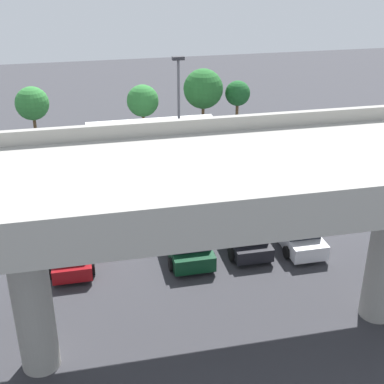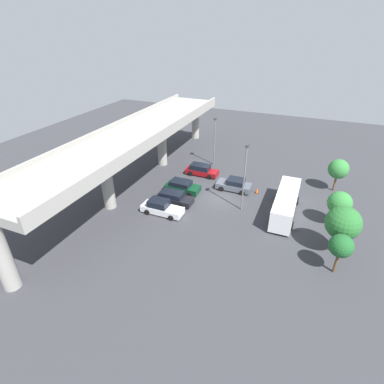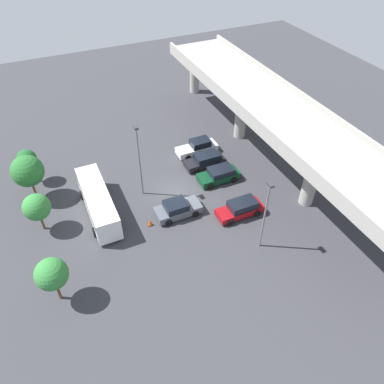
{
  "view_description": "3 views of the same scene",
  "coord_description": "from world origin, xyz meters",
  "px_view_note": "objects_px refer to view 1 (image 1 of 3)",
  "views": [
    {
      "loc": [
        4.61,
        27.24,
        14.13
      ],
      "look_at": [
        -0.75,
        3.1,
        2.42
      ],
      "focal_mm": 50.0,
      "sensor_mm": 36.0,
      "label": 1
    },
    {
      "loc": [
        -31.0,
        -9.28,
        19.11
      ],
      "look_at": [
        -1.83,
        2.88,
        1.3
      ],
      "focal_mm": 28.0,
      "sensor_mm": 36.0,
      "label": 2
    },
    {
      "loc": [
        27.35,
        -10.61,
        25.86
      ],
      "look_at": [
        1.65,
        1.05,
        1.03
      ],
      "focal_mm": 35.0,
      "sensor_mm": 36.0,
      "label": 3
    }
  ],
  "objects_px": {
    "parked_car_0": "(294,229)",
    "traffic_cone": "(106,180)",
    "tree_front_centre": "(203,89)",
    "tree_front_right": "(143,101)",
    "parked_car_1": "(243,232)",
    "parked_car_4": "(71,247)",
    "shuttle_bus": "(152,137)",
    "parked_car_3": "(113,194)",
    "tree_front_far_right": "(32,104)",
    "lamp_post_mid_lot": "(179,113)",
    "parked_car_2": "(186,241)",
    "tree_front_left": "(238,94)"
  },
  "relations": [
    {
      "from": "parked_car_0",
      "to": "tree_front_right",
      "type": "bearing_deg",
      "value": 15.82
    },
    {
      "from": "shuttle_bus",
      "to": "lamp_post_mid_lot",
      "type": "bearing_deg",
      "value": 101.55
    },
    {
      "from": "parked_car_2",
      "to": "tree_front_left",
      "type": "height_order",
      "value": "tree_front_left"
    },
    {
      "from": "parked_car_0",
      "to": "parked_car_2",
      "type": "distance_m",
      "value": 5.62
    },
    {
      "from": "lamp_post_mid_lot",
      "to": "tree_front_centre",
      "type": "bearing_deg",
      "value": -111.38
    },
    {
      "from": "tree_front_far_right",
      "to": "parked_car_3",
      "type": "bearing_deg",
      "value": 111.9
    },
    {
      "from": "shuttle_bus",
      "to": "tree_front_far_right",
      "type": "bearing_deg",
      "value": -32.26
    },
    {
      "from": "tree_front_centre",
      "to": "traffic_cone",
      "type": "relative_size",
      "value": 7.13
    },
    {
      "from": "parked_car_3",
      "to": "tree_front_left",
      "type": "bearing_deg",
      "value": 137.49
    },
    {
      "from": "parked_car_1",
      "to": "parked_car_3",
      "type": "xyz_separation_m",
      "value": [
        6.0,
        -5.9,
        0.02
      ]
    },
    {
      "from": "parked_car_0",
      "to": "parked_car_4",
      "type": "relative_size",
      "value": 1.05
    },
    {
      "from": "lamp_post_mid_lot",
      "to": "tree_front_right",
      "type": "xyz_separation_m",
      "value": [
        0.89,
        -10.08,
        -1.97
      ]
    },
    {
      "from": "parked_car_0",
      "to": "tree_front_right",
      "type": "relative_size",
      "value": 1.22
    },
    {
      "from": "tree_front_centre",
      "to": "parked_car_1",
      "type": "bearing_deg",
      "value": 82.73
    },
    {
      "from": "parked_car_4",
      "to": "tree_front_centre",
      "type": "bearing_deg",
      "value": -31.25
    },
    {
      "from": "tree_front_far_right",
      "to": "traffic_cone",
      "type": "distance_m",
      "value": 10.56
    },
    {
      "from": "lamp_post_mid_lot",
      "to": "tree_front_far_right",
      "type": "distance_m",
      "value": 13.66
    },
    {
      "from": "parked_car_4",
      "to": "shuttle_bus",
      "type": "xyz_separation_m",
      "value": [
        -5.87,
        -12.46,
        0.83
      ]
    },
    {
      "from": "parked_car_3",
      "to": "tree_front_far_right",
      "type": "xyz_separation_m",
      "value": [
        4.85,
        -12.06,
        2.34
      ]
    },
    {
      "from": "parked_car_0",
      "to": "parked_car_1",
      "type": "distance_m",
      "value": 2.67
    },
    {
      "from": "parked_car_0",
      "to": "parked_car_3",
      "type": "xyz_separation_m",
      "value": [
        8.65,
        -6.2,
        -0.02
      ]
    },
    {
      "from": "tree_front_far_right",
      "to": "parked_car_4",
      "type": "bearing_deg",
      "value": 97.56
    },
    {
      "from": "shuttle_bus",
      "to": "traffic_cone",
      "type": "bearing_deg",
      "value": 47.26
    },
    {
      "from": "parked_car_0",
      "to": "lamp_post_mid_lot",
      "type": "height_order",
      "value": "lamp_post_mid_lot"
    },
    {
      "from": "shuttle_bus",
      "to": "tree_front_far_right",
      "type": "distance_m",
      "value": 9.82
    },
    {
      "from": "parked_car_2",
      "to": "parked_car_1",
      "type": "bearing_deg",
      "value": -85.86
    },
    {
      "from": "parked_car_2",
      "to": "parked_car_0",
      "type": "bearing_deg",
      "value": -90.9
    },
    {
      "from": "parked_car_0",
      "to": "traffic_cone",
      "type": "height_order",
      "value": "parked_car_0"
    },
    {
      "from": "lamp_post_mid_lot",
      "to": "tree_front_right",
      "type": "relative_size",
      "value": 2.01
    },
    {
      "from": "shuttle_bus",
      "to": "parked_car_4",
      "type": "bearing_deg",
      "value": 64.78
    },
    {
      "from": "tree_front_centre",
      "to": "tree_front_right",
      "type": "height_order",
      "value": "tree_front_centre"
    },
    {
      "from": "parked_car_1",
      "to": "shuttle_bus",
      "type": "bearing_deg",
      "value": 11.67
    },
    {
      "from": "lamp_post_mid_lot",
      "to": "tree_front_right",
      "type": "distance_m",
      "value": 10.31
    },
    {
      "from": "tree_front_centre",
      "to": "traffic_cone",
      "type": "bearing_deg",
      "value": 47.33
    },
    {
      "from": "tree_front_far_right",
      "to": "traffic_cone",
      "type": "relative_size",
      "value": 6.2
    },
    {
      "from": "parked_car_1",
      "to": "tree_front_right",
      "type": "distance_m",
      "value": 18.37
    },
    {
      "from": "traffic_cone",
      "to": "tree_front_left",
      "type": "bearing_deg",
      "value": -141.11
    },
    {
      "from": "parked_car_3",
      "to": "tree_front_far_right",
      "type": "height_order",
      "value": "tree_front_far_right"
    },
    {
      "from": "parked_car_0",
      "to": "parked_car_1",
      "type": "height_order",
      "value": "parked_car_0"
    },
    {
      "from": "parked_car_3",
      "to": "lamp_post_mid_lot",
      "type": "xyz_separation_m",
      "value": [
        -4.34,
        -2.1,
        3.99
      ]
    },
    {
      "from": "parked_car_0",
      "to": "lamp_post_mid_lot",
      "type": "xyz_separation_m",
      "value": [
        4.32,
        -8.3,
        3.97
      ]
    },
    {
      "from": "tree_front_left",
      "to": "tree_front_far_right",
      "type": "xyz_separation_m",
      "value": [
        16.0,
        0.1,
        0.19
      ]
    },
    {
      "from": "shuttle_bus",
      "to": "parked_car_3",
      "type": "bearing_deg",
      "value": 63.96
    },
    {
      "from": "parked_car_0",
      "to": "tree_front_left",
      "type": "relative_size",
      "value": 1.25
    },
    {
      "from": "parked_car_3",
      "to": "parked_car_4",
      "type": "relative_size",
      "value": 0.96
    },
    {
      "from": "parked_car_4",
      "to": "parked_car_3",
      "type": "bearing_deg",
      "value": -24.21
    },
    {
      "from": "parked_car_4",
      "to": "traffic_cone",
      "type": "xyz_separation_m",
      "value": [
        -2.25,
        -8.54,
        -0.43
      ]
    },
    {
      "from": "traffic_cone",
      "to": "shuttle_bus",
      "type": "bearing_deg",
      "value": -132.74
    },
    {
      "from": "parked_car_3",
      "to": "tree_front_far_right",
      "type": "relative_size",
      "value": 1.03
    },
    {
      "from": "tree_front_centre",
      "to": "tree_front_right",
      "type": "distance_m",
      "value": 4.92
    }
  ]
}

